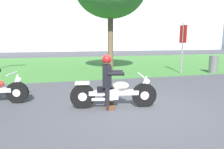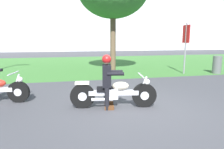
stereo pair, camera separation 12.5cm
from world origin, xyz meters
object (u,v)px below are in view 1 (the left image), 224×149
Objects in this scene: motorcycle_lead at (114,93)px; sign_banner at (183,40)px; rider_lead at (108,77)px; trash_can at (213,64)px.

sign_banner reaches higher than motorcycle_lead.
motorcycle_lead is 0.46m from rider_lead.
rider_lead is at bearing -149.01° from trash_can.
trash_can is (6.49, 4.03, 0.07)m from motorcycle_lead.
trash_can is at bearing 41.33° from motorcycle_lead.
motorcycle_lead is 1.61× the size of rider_lead.
sign_banner reaches higher than trash_can.
motorcycle_lead is 0.87× the size of sign_banner.
sign_banner reaches higher than rider_lead.
motorcycle_lead is at bearing -137.71° from sign_banner.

